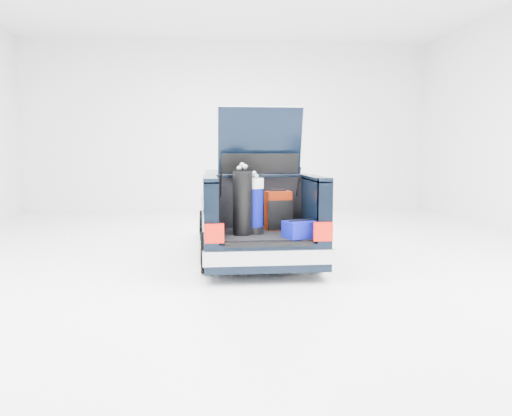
{
  "coord_description": "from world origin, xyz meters",
  "views": [
    {
      "loc": [
        -0.96,
        -9.3,
        1.84
      ],
      "look_at": [
        0.0,
        -0.5,
        0.87
      ],
      "focal_mm": 38.0,
      "sensor_mm": 36.0,
      "label": 1
    }
  ],
  "objects": [
    {
      "name": "blue_duffel",
      "position": [
        0.5,
        -1.9,
        0.72
      ],
      "size": [
        0.57,
        0.48,
        0.26
      ],
      "rotation": [
        0.0,
        0.0,
        0.37
      ],
      "color": "#050877",
      "rests_on": "car"
    },
    {
      "name": "blue_golf_bag",
      "position": [
        -0.13,
        -1.47,
        1.02
      ],
      "size": [
        0.33,
        0.33,
        0.92
      ],
      "rotation": [
        0.0,
        0.0,
        0.23
      ],
      "color": "black",
      "rests_on": "car"
    },
    {
      "name": "car",
      "position": [
        -0.0,
        0.11,
        0.67
      ],
      "size": [
        1.87,
        4.65,
        2.47
      ],
      "color": "black",
      "rests_on": "ground"
    },
    {
      "name": "ground",
      "position": [
        0.0,
        0.0,
        0.0
      ],
      "size": [
        14.0,
        14.0,
        0.0
      ],
      "primitive_type": "plane",
      "color": "white",
      "rests_on": "ground"
    },
    {
      "name": "red_suitcase",
      "position": [
        0.27,
        -1.14,
        0.9
      ],
      "size": [
        0.41,
        0.3,
        0.63
      ],
      "rotation": [
        0.0,
        0.0,
        0.14
      ],
      "color": "#681503",
      "rests_on": "car"
    },
    {
      "name": "black_golf_bag",
      "position": [
        -0.31,
        -1.57,
        1.07
      ],
      "size": [
        0.3,
        0.35,
        1.03
      ],
      "rotation": [
        0.0,
        0.0,
        0.04
      ],
      "color": "black",
      "rests_on": "car"
    }
  ]
}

